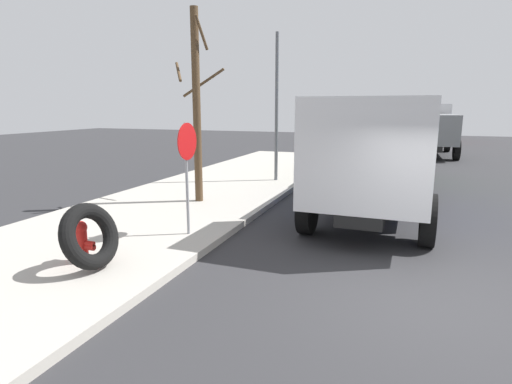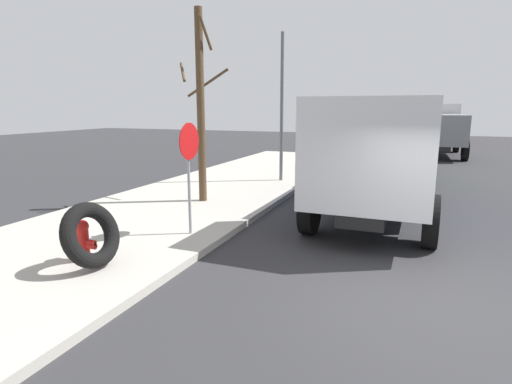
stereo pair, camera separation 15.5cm
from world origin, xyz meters
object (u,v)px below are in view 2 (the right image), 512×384
fire_hydrant (83,239)px  bare_tree (201,105)px  loose_tire (91,235)px  street_light_pole (282,108)px  dump_truck_green (394,137)px  dump_truck_red (428,121)px  dump_truck_blue (380,155)px  stop_sign (189,158)px  dump_truck_gray (438,128)px

fire_hydrant → bare_tree: 5.53m
loose_tire → street_light_pole: size_ratio=0.22×
dump_truck_green → bare_tree: 8.91m
loose_tire → dump_truck_red: dump_truck_red is taller
dump_truck_blue → dump_truck_red: same height
stop_sign → dump_truck_red: (30.77, -5.06, -0.17)m
loose_tire → dump_truck_gray: dump_truck_gray is taller
stop_sign → bare_tree: bare_tree is taller
loose_tire → dump_truck_green: dump_truck_green is taller
street_light_pole → fire_hydrant: bearing=175.5°
dump_truck_green → loose_tire: bearing=162.2°
stop_sign → dump_truck_green: 10.92m
dump_truck_blue → bare_tree: size_ratio=1.34×
bare_tree → street_light_pole: bare_tree is taller
stop_sign → dump_truck_gray: dump_truck_gray is taller
fire_hydrant → dump_truck_blue: (5.53, -4.49, 1.07)m
fire_hydrant → bare_tree: bare_tree is taller
fire_hydrant → bare_tree: bearing=3.9°
loose_tire → stop_sign: bearing=-13.8°
dump_truck_blue → stop_sign: bearing=134.5°
fire_hydrant → dump_truck_green: (12.41, -4.45, 1.07)m
loose_tire → dump_truck_red: 33.55m
dump_truck_red → street_light_pole: street_light_pole is taller
dump_truck_green → bare_tree: bearing=147.1°
dump_truck_blue → dump_truck_gray: same height
dump_truck_green → dump_truck_gray: size_ratio=1.00×
stop_sign → dump_truck_blue: (3.46, -3.53, -0.17)m
stop_sign → dump_truck_green: bearing=-18.6°
street_light_pole → dump_truck_blue: bearing=-133.2°
dump_truck_gray → dump_truck_blue: bearing=173.1°
dump_truck_blue → dump_truck_gray: 16.11m
dump_truck_green → dump_truck_gray: 9.32m
fire_hydrant → dump_truck_red: (32.83, -6.02, 1.07)m
stop_sign → dump_truck_blue: size_ratio=0.33×
fire_hydrant → dump_truck_green: dump_truck_green is taller
dump_truck_red → stop_sign: bearing=170.7°
dump_truck_gray → street_light_pole: bearing=155.3°
dump_truck_red → loose_tire: bearing=170.3°
dump_truck_green → bare_tree: size_ratio=1.33×
fire_hydrant → loose_tire: (-0.23, -0.40, 0.19)m
dump_truck_gray → bare_tree: 17.89m
bare_tree → dump_truck_blue: bearing=-83.9°
dump_truck_blue → bare_tree: bare_tree is taller
dump_truck_green → dump_truck_red: size_ratio=1.00×
stop_sign → dump_truck_blue: 4.95m
bare_tree → street_light_pole: (4.08, -1.06, -0.11)m
fire_hydrant → dump_truck_red: 33.40m
loose_tire → dump_truck_green: (12.64, -4.05, 0.89)m
dump_truck_green → dump_truck_gray: same height
bare_tree → dump_truck_green: bearing=-32.9°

